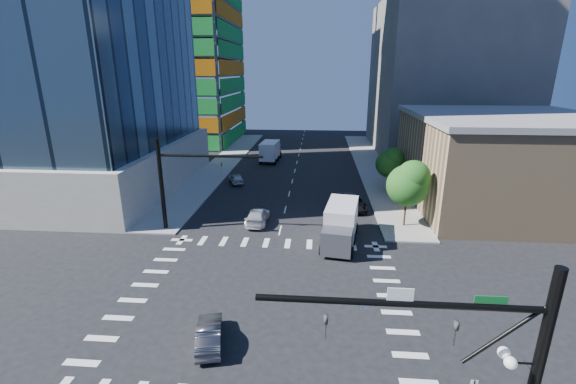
{
  "coord_description": "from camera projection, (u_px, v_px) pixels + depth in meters",
  "views": [
    {
      "loc": [
        3.57,
        -23.23,
        15.21
      ],
      "look_at": [
        1.11,
        8.0,
        5.3
      ],
      "focal_mm": 24.0,
      "sensor_mm": 36.0,
      "label": 1
    }
  ],
  "objects": [
    {
      "name": "car_nb_far",
      "position": [
        352.0,
        202.0,
        44.26
      ],
      "size": [
        3.65,
        6.04,
        1.57
      ],
      "primitive_type": "imported",
      "rotation": [
        0.0,
        0.0,
        0.19
      ],
      "color": "black",
      "rests_on": "ground"
    },
    {
      "name": "bg_building_ne",
      "position": [
        443.0,
        77.0,
        72.97
      ],
      "size": [
        24.0,
        30.0,
        28.0
      ],
      "primitive_type": "cube",
      "color": "#5F5B56",
      "rests_on": "ground"
    },
    {
      "name": "commercial_building",
      "position": [
        504.0,
        160.0,
        44.37
      ],
      "size": [
        20.5,
        22.5,
        10.6
      ],
      "color": "tan",
      "rests_on": "ground"
    },
    {
      "name": "sidewalk_nw",
      "position": [
        224.0,
        163.0,
        65.87
      ],
      "size": [
        5.0,
        60.0,
        0.15
      ],
      "primitive_type": "cube",
      "color": "gray",
      "rests_on": "ground"
    },
    {
      "name": "box_truck_near",
      "position": [
        340.0,
        228.0,
        34.89
      ],
      "size": [
        3.91,
        7.13,
        3.55
      ],
      "rotation": [
        0.0,
        0.0,
        -0.16
      ],
      "color": "black",
      "rests_on": "ground"
    },
    {
      "name": "ground",
      "position": [
        263.0,
        298.0,
        26.93
      ],
      "size": [
        160.0,
        160.0,
        0.0
      ],
      "primitive_type": "plane",
      "color": "black",
      "rests_on": "ground"
    },
    {
      "name": "road_markings",
      "position": [
        263.0,
        298.0,
        26.93
      ],
      "size": [
        20.0,
        20.0,
        0.01
      ],
      "primitive_type": "cube",
      "color": "silver",
      "rests_on": "ground"
    },
    {
      "name": "sidewalk_ne",
      "position": [
        371.0,
        166.0,
        63.99
      ],
      "size": [
        5.0,
        60.0,
        0.15
      ],
      "primitive_type": "cube",
      "color": "gray",
      "rests_on": "ground"
    },
    {
      "name": "construction_building",
      "position": [
        172.0,
        24.0,
        80.43
      ],
      "size": [
        25.16,
        34.5,
        70.6
      ],
      "color": "gray",
      "rests_on": "ground"
    },
    {
      "name": "car_sb_cross",
      "position": [
        209.0,
        334.0,
        22.26
      ],
      "size": [
        2.26,
        4.22,
        1.32
      ],
      "primitive_type": "imported",
      "rotation": [
        0.0,
        0.0,
        3.37
      ],
      "color": "#454449",
      "rests_on": "ground"
    },
    {
      "name": "car_sb_mid",
      "position": [
        236.0,
        178.0,
        54.14
      ],
      "size": [
        3.11,
        4.45,
        1.41
      ],
      "primitive_type": "imported",
      "rotation": [
        0.0,
        0.0,
        3.53
      ],
      "color": "#ABAEB3",
      "rests_on": "ground"
    },
    {
      "name": "tree_south",
      "position": [
        409.0,
        183.0,
        37.79
      ],
      "size": [
        4.16,
        4.16,
        6.82
      ],
      "color": "#382316",
      "rests_on": "sidewalk_ne"
    },
    {
      "name": "box_truck_far",
      "position": [
        271.0,
        152.0,
        67.52
      ],
      "size": [
        3.29,
        6.9,
        3.53
      ],
      "rotation": [
        0.0,
        0.0,
        3.08
      ],
      "color": "black",
      "rests_on": "ground"
    },
    {
      "name": "signal_mast_nw",
      "position": [
        176.0,
        176.0,
        36.95
      ],
      "size": [
        10.2,
        0.4,
        9.0
      ],
      "color": "black",
      "rests_on": "sidewalk_nw"
    },
    {
      "name": "tree_north",
      "position": [
        391.0,
        162.0,
        49.38
      ],
      "size": [
        3.54,
        3.52,
        5.78
      ],
      "color": "#382316",
      "rests_on": "sidewalk_ne"
    },
    {
      "name": "car_sb_near",
      "position": [
        257.0,
        216.0,
        40.05
      ],
      "size": [
        2.15,
        5.13,
        1.48
      ],
      "primitive_type": "imported",
      "rotation": [
        0.0,
        0.0,
        3.13
      ],
      "color": "white",
      "rests_on": "ground"
    },
    {
      "name": "signal_mast_se",
      "position": [
        510.0,
        370.0,
        13.7
      ],
      "size": [
        10.51,
        2.48,
        9.0
      ],
      "color": "black",
      "rests_on": "sidewalk_se"
    }
  ]
}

